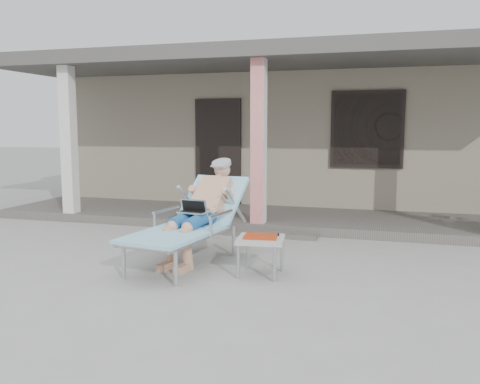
% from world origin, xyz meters
% --- Properties ---
extents(ground, '(60.00, 60.00, 0.00)m').
position_xyz_m(ground, '(0.00, 0.00, 0.00)').
color(ground, '#9E9E99').
rests_on(ground, ground).
extents(house, '(10.40, 5.40, 3.30)m').
position_xyz_m(house, '(0.00, 6.50, 1.67)').
color(house, gray).
rests_on(house, ground).
extents(porch_deck, '(10.00, 2.00, 0.15)m').
position_xyz_m(porch_deck, '(0.00, 3.00, 0.07)').
color(porch_deck, '#605B56').
rests_on(porch_deck, ground).
extents(porch_overhang, '(10.00, 2.30, 2.85)m').
position_xyz_m(porch_overhang, '(0.00, 2.95, 2.79)').
color(porch_overhang, silver).
rests_on(porch_overhang, porch_deck).
extents(porch_step, '(2.00, 0.30, 0.07)m').
position_xyz_m(porch_step, '(0.00, 1.85, 0.04)').
color(porch_step, '#605B56').
rests_on(porch_step, ground).
extents(lounger, '(1.08, 2.16, 1.36)m').
position_xyz_m(lounger, '(-0.33, 0.20, 0.84)').
color(lounger, '#B7B7BC').
rests_on(lounger, ground).
extents(side_table, '(0.59, 0.59, 0.47)m').
position_xyz_m(side_table, '(0.62, -0.20, 0.40)').
color(side_table, '#B0B0AB').
rests_on(side_table, ground).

